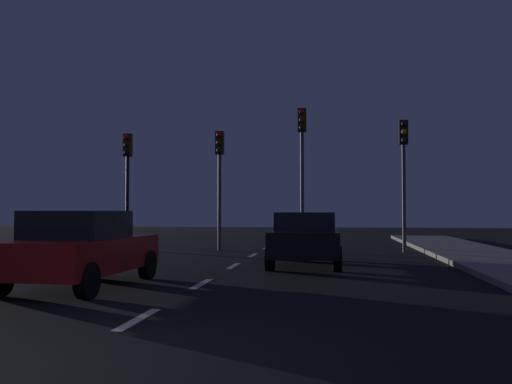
# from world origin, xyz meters

# --- Properties ---
(ground_plane) EXTENTS (80.00, 80.00, 0.00)m
(ground_plane) POSITION_xyz_m (0.00, 7.00, 0.00)
(ground_plane) COLOR black
(lane_stripe_second) EXTENTS (0.16, 1.60, 0.01)m
(lane_stripe_second) POSITION_xyz_m (0.00, 2.60, 0.00)
(lane_stripe_second) COLOR silver
(lane_stripe_second) RESTS_ON ground_plane
(lane_stripe_third) EXTENTS (0.16, 1.60, 0.01)m
(lane_stripe_third) POSITION_xyz_m (0.00, 6.40, 0.00)
(lane_stripe_third) COLOR silver
(lane_stripe_third) RESTS_ON ground_plane
(lane_stripe_fourth) EXTENTS (0.16, 1.60, 0.01)m
(lane_stripe_fourth) POSITION_xyz_m (0.00, 10.20, 0.00)
(lane_stripe_fourth) COLOR silver
(lane_stripe_fourth) RESTS_ON ground_plane
(lane_stripe_fifth) EXTENTS (0.16, 1.60, 0.01)m
(lane_stripe_fifth) POSITION_xyz_m (0.00, 14.00, 0.00)
(lane_stripe_fifth) COLOR silver
(lane_stripe_fifth) RESTS_ON ground_plane
(lane_stripe_sixth) EXTENTS (0.16, 1.60, 0.01)m
(lane_stripe_sixth) POSITION_xyz_m (0.00, 17.80, 0.00)
(lane_stripe_sixth) COLOR silver
(lane_stripe_sixth) RESTS_ON ground_plane
(traffic_signal_far_left) EXTENTS (0.32, 0.38, 4.59)m
(traffic_signal_far_left) POSITION_xyz_m (-5.32, 15.93, 3.23)
(traffic_signal_far_left) COLOR black
(traffic_signal_far_left) RESTS_ON ground_plane
(traffic_signal_center_left) EXTENTS (0.32, 0.38, 4.62)m
(traffic_signal_center_left) POSITION_xyz_m (-1.59, 15.93, 3.25)
(traffic_signal_center_left) COLOR #4C4C51
(traffic_signal_center_left) RESTS_ON ground_plane
(traffic_signal_center_right) EXTENTS (0.32, 0.38, 5.43)m
(traffic_signal_center_right) POSITION_xyz_m (1.60, 15.93, 3.77)
(traffic_signal_center_right) COLOR #4C4C51
(traffic_signal_center_right) RESTS_ON ground_plane
(traffic_signal_far_right) EXTENTS (0.32, 0.38, 4.89)m
(traffic_signal_far_right) POSITION_xyz_m (5.35, 15.93, 3.43)
(traffic_signal_far_right) COLOR #4C4C51
(traffic_signal_far_right) RESTS_ON ground_plane
(car_stopped_ahead) EXTENTS (1.96, 4.28, 1.49)m
(car_stopped_ahead) POSITION_xyz_m (1.98, 10.62, 0.77)
(car_stopped_ahead) COLOR black
(car_stopped_ahead) RESTS_ON ground_plane
(car_adjacent_lane) EXTENTS (2.00, 4.04, 1.53)m
(car_adjacent_lane) POSITION_xyz_m (-2.29, 5.58, 0.77)
(car_adjacent_lane) COLOR #B21919
(car_adjacent_lane) RESTS_ON ground_plane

